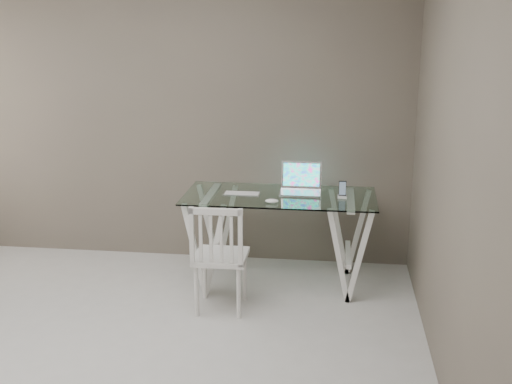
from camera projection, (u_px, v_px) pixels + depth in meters
The scene contains 7 objects.
room at pixel (59, 95), 3.27m from camera, with size 4.50×4.52×2.71m.
desk at pixel (279, 239), 5.12m from camera, with size 1.50×0.70×0.75m.
chair at pixel (219, 253), 4.60m from camera, with size 0.38×0.38×0.83m.
laptop at pixel (301, 185), 5.12m from camera, with size 0.32×0.29×0.22m.
keyboard at pixel (242, 194), 5.06m from camera, with size 0.29×0.12×0.01m, color silver.
mouse at pixel (272, 201), 4.82m from camera, with size 0.10×0.06×0.03m, color white.
phone_dock at pixel (342, 193), 4.96m from camera, with size 0.07×0.07×0.13m.
Camera 1 is at (1.35, -3.11, 2.11)m, focal length 45.00 mm.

